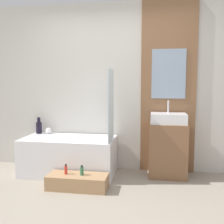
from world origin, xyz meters
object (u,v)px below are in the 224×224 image
Objects in this scene: sink at (168,118)px; vase_tall_dark at (39,127)px; bathtub at (69,156)px; bottle_soap_secondary at (82,171)px; vase_round_light at (48,131)px; wooden_step_bench at (78,182)px; bottle_soap_primary at (66,170)px.

sink reaches higher than vase_tall_dark.
vase_tall_dark is at bearing 176.30° from sink.
bathtub is 10.77× the size of bottle_soap_secondary.
sink is 1.91m from vase_round_light.
sink is (1.17, 0.66, 0.76)m from wooden_step_bench.
sink reaches higher than bathtub.
sink is at bearing -3.96° from vase_round_light.
vase_round_light reaches higher than wooden_step_bench.
bottle_soap_secondary is (0.21, 0.00, -0.00)m from bottle_soap_primary.
sink is at bearing 4.92° from bathtub.
bottle_soap_primary is at bearing 180.00° from bottle_soap_secondary.
bathtub is 5.22× the size of vase_tall_dark.
vase_round_light is 0.75× the size of bottle_soap_secondary.
bottle_soap_secondary is (0.06, 0.00, 0.15)m from wooden_step_bench.
bottle_soap_secondary is (0.94, -0.80, -0.42)m from vase_tall_dark.
bottle_soap_primary is at bearing -153.35° from sink.
vase_tall_dark is 1.30m from bottle_soap_secondary.
wooden_step_bench is 0.22m from bottle_soap_primary.
vase_round_light is at bearing 134.27° from bottle_soap_secondary.
wooden_step_bench is 1.54× the size of sink.
vase_tall_dark is at bearing 132.20° from bottle_soap_primary.
bottle_soap_primary reaches higher than wooden_step_bench.
bathtub is 2.70× the size of sink.
bathtub is 0.56m from bottle_soap_primary.
bathtub is 1.57m from sink.
bottle_soap_secondary is at bearing -57.23° from bathtub.
bottle_soap_secondary is at bearing -40.39° from vase_tall_dark.
bottle_soap_secondary reaches higher than wooden_step_bench.
bathtub is 1.76× the size of wooden_step_bench.
vase_tall_dark is at bearing 137.78° from wooden_step_bench.
vase_round_light reaches higher than bottle_soap_primary.
wooden_step_bench is at bearing -150.38° from sink.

